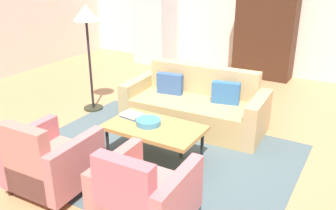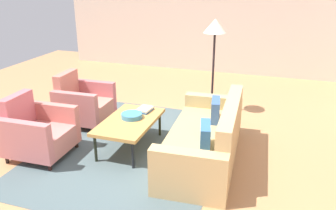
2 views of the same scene
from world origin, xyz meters
name	(u,v)px [view 2 (image 2 of 2)]	position (x,y,z in m)	size (l,w,h in m)	color
ground_plane	(154,150)	(0.00, 0.00, 0.00)	(11.02, 11.02, 0.00)	#B47F52
wall_left	(217,17)	(-4.59, 0.00, 1.40)	(0.12, 8.17, 2.80)	beige
area_rug	(134,148)	(0.04, -0.32, 0.00)	(3.40, 2.60, 0.01)	#48595C
couch	(209,141)	(0.04, 0.82, 0.29)	(2.15, 1.01, 0.86)	tan
coffee_table	(129,122)	(0.04, -0.37, 0.41)	(1.20, 0.70, 0.45)	black
armchair_left	(82,104)	(-0.55, -1.53, 0.34)	(0.83, 0.83, 0.88)	black
armchair_right	(37,132)	(0.64, -1.53, 0.34)	(0.82, 0.82, 0.88)	black
fruit_bowl	(132,116)	(-0.04, -0.37, 0.48)	(0.31, 0.31, 0.07)	teal
book_stack	(145,109)	(-0.35, -0.28, 0.47)	(0.29, 0.22, 0.05)	#2F5387
floor_lamp	(215,35)	(-1.73, 0.50, 1.44)	(0.40, 0.40, 1.72)	black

